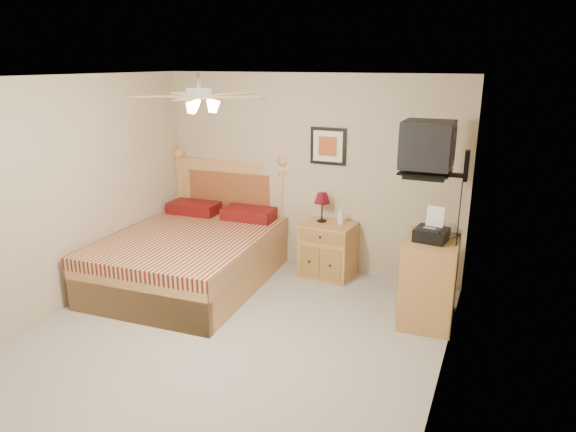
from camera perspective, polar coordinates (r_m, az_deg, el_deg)
name	(u,v)px	position (r m, az deg, el deg)	size (l,w,h in m)	color
floor	(223,344)	(5.17, -7.28, -13.92)	(4.50, 4.50, 0.00)	#9C988D
ceiling	(211,78)	(4.45, -8.51, 14.96)	(4.00, 4.50, 0.04)	white
wall_back	(308,173)	(6.62, 2.26, 4.77)	(4.00, 0.04, 2.50)	tan
wall_left	(53,199)	(5.92, -24.67, 1.78)	(0.04, 4.50, 2.50)	tan
wall_right	(447,253)	(4.04, 17.27, -3.93)	(0.04, 4.50, 2.50)	tan
bed	(189,225)	(6.28, -10.99, -1.03)	(1.74, 2.28, 1.48)	#BD794A
nightstand	(328,249)	(6.53, 4.48, -3.72)	(0.64, 0.48, 0.69)	#BD713A
table_lamp	(322,207)	(6.43, 3.79, 0.99)	(0.20, 0.20, 0.37)	#570915
lotion_bottle	(341,216)	(6.37, 5.90, 0.02)	(0.08, 0.08, 0.21)	silver
framed_picture	(328,146)	(6.44, 4.49, 7.75)	(0.46, 0.04, 0.46)	black
dresser	(429,280)	(5.57, 15.41, -6.87)	(0.53, 0.76, 0.90)	#AA7844
fax_machine	(432,225)	(5.31, 15.72, -0.96)	(0.31, 0.33, 0.33)	black
magazine_lower	(436,231)	(5.64, 16.15, -1.58)	(0.22, 0.30, 0.03)	#AEA28C
magazine_upper	(438,228)	(5.65, 16.30, -1.30)	(0.22, 0.30, 0.02)	gray
wall_tv	(443,150)	(5.22, 16.85, 7.07)	(0.56, 0.46, 0.58)	black
ceiling_fan	(199,96)	(4.29, -9.86, 12.97)	(1.14, 1.14, 0.28)	silver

